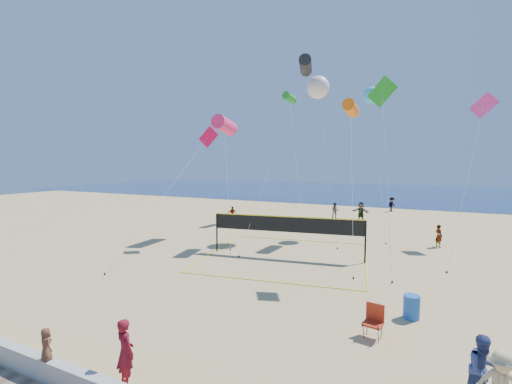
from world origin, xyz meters
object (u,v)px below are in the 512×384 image
at_px(woman, 125,352).
at_px(camp_chair, 374,319).
at_px(trash_barrel, 412,307).
at_px(volleyball_net, 287,229).

xyz_separation_m(woman, camp_chair, (5.46, 5.26, -0.26)).
height_order(woman, trash_barrel, woman).
bearing_deg(volleyball_net, camp_chair, -61.49).
xyz_separation_m(trash_barrel, volleyball_net, (-7.01, 5.79, 1.28)).
bearing_deg(camp_chair, woman, -126.65).
height_order(camp_chair, trash_barrel, camp_chair).
distance_m(woman, volleyball_net, 13.08).
relative_size(camp_chair, volleyball_net, 0.11).
distance_m(camp_chair, trash_barrel, 2.29).
bearing_deg(volleyball_net, trash_barrel, -48.24).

